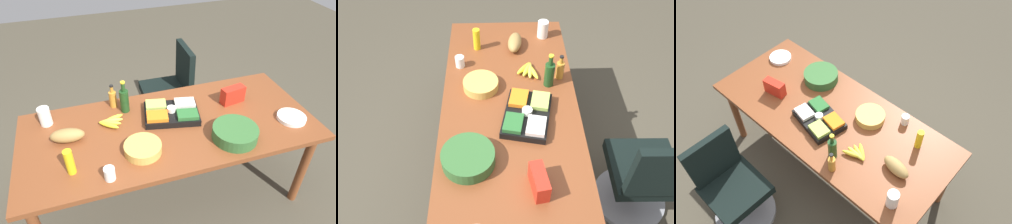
% 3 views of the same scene
% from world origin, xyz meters
% --- Properties ---
extents(ground_plane, '(10.00, 10.00, 0.00)m').
position_xyz_m(ground_plane, '(0.00, 0.00, 0.00)').
color(ground_plane, '#464133').
extents(conference_table, '(2.22, 0.96, 0.79)m').
position_xyz_m(conference_table, '(0.00, 0.00, 0.72)').
color(conference_table, brown).
rests_on(conference_table, ground).
extents(office_chair, '(0.56, 0.56, 0.95)m').
position_xyz_m(office_chair, '(0.30, 0.95, 0.38)').
color(office_chair, gray).
rests_on(office_chair, ground).
extents(wine_bottle, '(0.09, 0.09, 0.27)m').
position_xyz_m(wine_bottle, '(-0.29, 0.29, 0.90)').
color(wine_bottle, '#1C421B').
rests_on(wine_bottle, conference_table).
extents(veggie_tray, '(0.47, 0.38, 0.09)m').
position_xyz_m(veggie_tray, '(0.04, 0.11, 0.83)').
color(veggie_tray, black).
rests_on(veggie_tray, conference_table).
extents(mustard_bottle, '(0.06, 0.06, 0.18)m').
position_xyz_m(mustard_bottle, '(-0.74, -0.25, 0.89)').
color(mustard_bottle, yellow).
rests_on(mustard_bottle, conference_table).
extents(bread_loaf, '(0.25, 0.14, 0.10)m').
position_xyz_m(bread_loaf, '(-0.75, 0.06, 0.84)').
color(bread_loaf, olive).
rests_on(bread_loaf, conference_table).
extents(chip_bag_red, '(0.21, 0.11, 0.14)m').
position_xyz_m(chip_bag_red, '(0.59, 0.14, 0.86)').
color(chip_bag_red, red).
rests_on(chip_bag_red, conference_table).
extents(dressing_bottle, '(0.07, 0.07, 0.20)m').
position_xyz_m(dressing_bottle, '(-0.37, 0.38, 0.87)').
color(dressing_bottle, '#C8852C').
rests_on(dressing_bottle, conference_table).
extents(paper_cup, '(0.08, 0.08, 0.09)m').
position_xyz_m(paper_cup, '(-0.52, -0.37, 0.84)').
color(paper_cup, white).
rests_on(paper_cup, conference_table).
extents(banana_bunch, '(0.21, 0.18, 0.04)m').
position_xyz_m(banana_bunch, '(-0.43, 0.16, 0.82)').
color(banana_bunch, yellow).
rests_on(banana_bunch, conference_table).
extents(chip_bowl, '(0.28, 0.28, 0.07)m').
position_xyz_m(chip_bowl, '(-0.27, -0.21, 0.83)').
color(chip_bowl, gold).
rests_on(chip_bowl, conference_table).
extents(mayo_jar, '(0.10, 0.10, 0.15)m').
position_xyz_m(mayo_jar, '(-0.89, 0.31, 0.87)').
color(mayo_jar, white).
rests_on(mayo_jar, conference_table).
extents(salad_bowl, '(0.34, 0.34, 0.09)m').
position_xyz_m(salad_bowl, '(0.40, -0.27, 0.84)').
color(salad_bowl, '#31602D').
rests_on(salad_bowl, conference_table).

